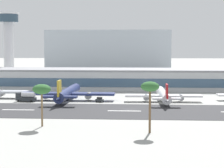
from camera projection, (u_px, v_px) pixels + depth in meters
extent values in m
plane|color=#9E9E99|center=(129.00, 110.00, 156.75)|extent=(1400.00, 1400.00, 0.00)
cube|color=#2D2D30|center=(129.00, 111.00, 153.44)|extent=(800.00, 36.20, 0.08)
cube|color=white|center=(18.00, 110.00, 156.21)|extent=(12.00, 1.20, 0.01)
cube|color=white|center=(124.00, 111.00, 153.54)|extent=(12.00, 1.20, 0.01)
cube|color=#B7BABC|center=(123.00, 80.00, 234.91)|extent=(166.75, 29.56, 10.00)
cube|color=#38516B|center=(121.00, 83.00, 220.12)|extent=(161.75, 0.30, 4.50)
cube|color=gray|center=(123.00, 70.00, 234.43)|extent=(168.42, 29.85, 1.00)
cylinder|color=silver|center=(9.00, 53.00, 264.91)|extent=(6.21, 6.21, 38.31)
cylinder|color=#2D4251|center=(8.00, 18.00, 263.02)|extent=(12.50, 12.50, 4.89)
cylinder|color=silver|center=(8.00, 13.00, 262.75)|extent=(13.50, 13.50, 1.20)
cube|color=#A8B2BC|center=(109.00, 52.00, 378.65)|extent=(108.21, 36.46, 37.48)
cylinder|color=gray|center=(1.00, 93.00, 192.26)|extent=(2.95, 6.05, 2.77)
cylinder|color=navy|center=(68.00, 92.00, 184.87)|extent=(4.39, 43.02, 4.30)
sphere|color=navy|center=(76.00, 88.00, 206.24)|extent=(4.09, 4.09, 4.09)
cone|color=navy|center=(58.00, 98.00, 163.50)|extent=(3.89, 7.75, 3.87)
cube|color=navy|center=(68.00, 94.00, 184.06)|extent=(40.73, 6.54, 0.95)
cylinder|color=gray|center=(89.00, 96.00, 183.48)|extent=(2.81, 6.03, 2.80)
cylinder|color=gray|center=(47.00, 95.00, 184.77)|extent=(2.81, 6.03, 2.80)
cube|color=navy|center=(59.00, 97.00, 165.17)|extent=(13.85, 3.58, 0.76)
cube|color=gold|center=(59.00, 89.00, 164.91)|extent=(0.70, 5.81, 6.88)
cylinder|color=black|center=(67.00, 99.00, 182.98)|extent=(0.77, 0.77, 1.18)
cylinder|color=white|center=(163.00, 95.00, 180.40)|extent=(4.75, 37.75, 3.77)
sphere|color=white|center=(160.00, 90.00, 199.14)|extent=(3.58, 3.58, 3.58)
cone|color=white|center=(167.00, 100.00, 161.65)|extent=(3.57, 6.87, 3.39)
cube|color=white|center=(163.00, 96.00, 179.68)|extent=(32.40, 6.49, 0.83)
cylinder|color=gray|center=(181.00, 97.00, 179.43)|extent=(2.58, 5.33, 2.45)
cylinder|color=gray|center=(146.00, 97.00, 180.04)|extent=(2.58, 5.33, 2.45)
cube|color=white|center=(167.00, 99.00, 163.12)|extent=(11.05, 3.39, 0.66)
cube|color=red|center=(167.00, 92.00, 162.89)|extent=(0.73, 5.10, 6.03)
cylinder|color=black|center=(163.00, 101.00, 178.73)|extent=(0.68, 0.68, 1.04)
cube|color=#2D3338|center=(100.00, 100.00, 178.04)|extent=(3.57, 3.03, 1.00)
cube|color=black|center=(100.00, 98.00, 177.96)|extent=(2.31, 2.09, 0.90)
cylinder|color=black|center=(101.00, 102.00, 176.79)|extent=(0.66, 0.55, 0.60)
cylinder|color=black|center=(103.00, 102.00, 178.10)|extent=(0.66, 0.55, 0.60)
cylinder|color=black|center=(96.00, 102.00, 178.08)|extent=(0.66, 0.55, 0.60)
cylinder|color=black|center=(99.00, 101.00, 179.38)|extent=(0.66, 0.55, 0.60)
cube|color=#2D3338|center=(26.00, 99.00, 179.99)|extent=(8.82, 4.03, 1.40)
cylinder|color=silver|center=(28.00, 95.00, 179.60)|extent=(6.06, 3.06, 2.10)
cube|color=#2D3338|center=(19.00, 95.00, 180.62)|extent=(2.42, 2.71, 1.80)
cylinder|color=black|center=(21.00, 100.00, 182.02)|extent=(0.93, 0.43, 0.90)
cylinder|color=black|center=(18.00, 101.00, 179.50)|extent=(0.93, 0.43, 0.90)
cylinder|color=black|center=(34.00, 100.00, 180.60)|extent=(0.93, 0.43, 0.90)
cylinder|color=black|center=(31.00, 101.00, 178.09)|extent=(0.93, 0.43, 0.90)
cylinder|color=brown|center=(42.00, 108.00, 123.59)|extent=(0.55, 0.55, 10.92)
ellipsoid|color=#2D602D|center=(42.00, 89.00, 123.11)|extent=(5.33, 5.33, 2.93)
cylinder|color=brown|center=(150.00, 110.00, 114.18)|extent=(0.63, 0.63, 12.58)
ellipsoid|color=#2D602D|center=(150.00, 87.00, 113.63)|extent=(4.94, 4.94, 2.72)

